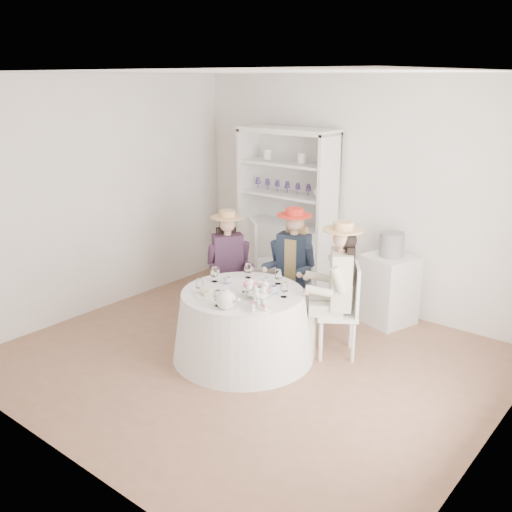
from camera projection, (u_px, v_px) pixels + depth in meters
The scene contains 23 objects.
ground at pixel (250, 360), 5.62m from camera, with size 4.50×4.50×0.00m, color brown.
ceiling at pixel (249, 72), 4.81m from camera, with size 4.50×4.50×0.00m, color white.
wall_back at pixel (358, 194), 6.69m from camera, with size 4.50×4.50×0.00m, color silver.
wall_front at pixel (54, 287), 3.73m from camera, with size 4.50×4.50×0.00m, color silver.
wall_left at pixel (99, 196), 6.56m from camera, with size 4.50×4.50×0.00m, color silver.
wall_right at pixel (504, 280), 3.86m from camera, with size 4.50×4.50×0.00m, color silver.
tea_table at pixel (243, 325), 5.59m from camera, with size 1.39×1.39×0.69m.
hutch at pixel (287, 237), 7.17m from camera, with size 1.42×0.93×2.09m.
side_table at pixel (388, 289), 6.39m from camera, with size 0.50×0.50×0.78m, color silver.
hatbox at pixel (392, 244), 6.23m from camera, with size 0.27×0.27×0.27m, color black.
guest_left at pixel (228, 260), 6.34m from camera, with size 0.55×0.52×1.28m.
guest_mid at pixel (293, 261), 6.19m from camera, with size 0.50×0.53×1.33m.
guest_right at pixel (338, 282), 5.50m from camera, with size 0.59×0.55×1.37m.
spare_chair at pixel (262, 259), 6.86m from camera, with size 0.62×0.62×1.06m.
teacup_a at pixel (227, 281), 5.70m from camera, with size 0.08×0.08×0.06m, color white.
teacup_b at pixel (264, 282), 5.65m from camera, with size 0.07×0.07×0.07m, color white.
teacup_c at pixel (273, 290), 5.42m from camera, with size 0.10×0.10×0.08m, color white.
flower_bowl at pixel (259, 296), 5.31m from camera, with size 0.24×0.24×0.06m, color white.
flower_arrangement at pixel (257, 288), 5.32m from camera, with size 0.20×0.19×0.07m.
table_teapot at pixel (226, 300), 5.08m from camera, with size 0.25×0.18×0.19m.
sandwich_plate at pixel (208, 294), 5.39m from camera, with size 0.25×0.25×0.06m.
cupcake_stand at pixel (258, 301), 5.05m from camera, with size 0.23×0.23×0.22m.
stemware_set at pixel (243, 285), 5.47m from camera, with size 0.88×0.88×0.15m.
Camera 1 is at (3.23, -3.88, 2.66)m, focal length 40.00 mm.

